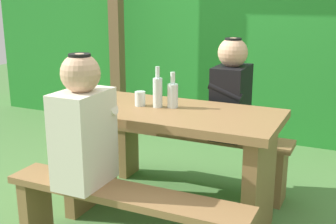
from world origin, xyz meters
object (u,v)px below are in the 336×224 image
at_px(drinking_glass, 140,99).
at_px(bottle_right, 158,91).
at_px(picnic_table, 168,147).
at_px(bench_far, 199,148).
at_px(bench_near, 124,213).
at_px(bottle_left, 173,94).
at_px(person_black_coat, 231,92).
at_px(person_white_shirt, 84,125).

relative_size(drinking_glass, bottle_right, 0.36).
distance_m(picnic_table, bench_far, 0.59).
relative_size(bench_near, bottle_left, 6.13).
relative_size(bench_near, person_black_coat, 1.95).
xyz_separation_m(picnic_table, person_black_coat, (0.24, 0.56, 0.27)).
bearing_deg(bottle_left, person_white_shirt, -111.86).
height_order(picnic_table, bottle_right, bottle_right).
relative_size(bench_far, person_white_shirt, 1.95).
bearing_deg(person_white_shirt, picnic_table, 66.74).
height_order(person_white_shirt, person_black_coat, same).
xyz_separation_m(bottle_left, bottle_right, (-0.09, -0.03, 0.02)).
bearing_deg(bench_near, person_white_shirt, 179.21).
bearing_deg(bottle_right, picnic_table, -17.18).
bearing_deg(bottle_left, picnic_table, -96.65).
xyz_separation_m(person_white_shirt, bottle_left, (0.25, 0.62, 0.07)).
distance_m(picnic_table, bottle_left, 0.34).
bearing_deg(person_black_coat, person_white_shirt, -113.21).
xyz_separation_m(picnic_table, drinking_glass, (-0.20, 0.01, 0.29)).
xyz_separation_m(picnic_table, bottle_right, (-0.08, 0.03, 0.35)).
bearing_deg(bench_near, bottle_left, 89.39).
bearing_deg(picnic_table, drinking_glass, 176.68).
distance_m(person_white_shirt, bottle_right, 0.61).
distance_m(person_white_shirt, bottle_left, 0.67).
xyz_separation_m(person_white_shirt, drinking_glass, (0.04, 0.57, 0.03)).
bearing_deg(person_white_shirt, drinking_glass, 86.33).
relative_size(bench_near, bench_far, 1.00).
distance_m(bench_near, person_white_shirt, 0.52).
distance_m(picnic_table, bottle_right, 0.36).
relative_size(bench_near, drinking_glass, 14.89).
height_order(person_white_shirt, bottle_right, person_white_shirt).
bearing_deg(bench_far, bench_near, -90.00).
bearing_deg(bottle_right, person_white_shirt, -104.95).
relative_size(drinking_glass, bottle_left, 0.41).
height_order(bench_far, person_black_coat, person_black_coat).
distance_m(bench_near, drinking_glass, 0.78).
bearing_deg(bench_far, person_black_coat, -0.79).
distance_m(bench_near, bottle_left, 0.81).
height_order(picnic_table, person_white_shirt, person_white_shirt).
height_order(drinking_glass, bottle_right, bottle_right).
distance_m(person_black_coat, bottle_left, 0.56).
xyz_separation_m(bench_near, person_black_coat, (0.24, 1.12, 0.46)).
bearing_deg(drinking_glass, bottle_right, 6.77).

